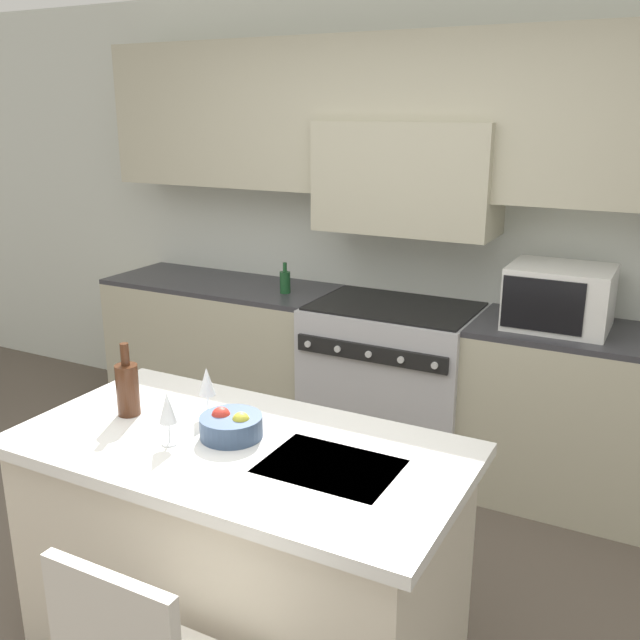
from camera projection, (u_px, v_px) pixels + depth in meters
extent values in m
cube|color=silver|center=(420.00, 226.00, 4.20)|extent=(10.00, 0.06, 2.70)
cube|color=#B2AD93|center=(412.00, 116.00, 3.86)|extent=(3.91, 0.34, 0.85)
cube|color=#B2AD93|center=(408.00, 178.00, 3.92)|extent=(1.00, 0.40, 0.60)
cube|color=#B2AD93|center=(223.00, 354.00, 4.71)|extent=(1.49, 0.62, 0.92)
cube|color=#333338|center=(221.00, 284.00, 4.58)|extent=(1.49, 0.62, 0.03)
cube|color=#B2AD93|center=(615.00, 427.00, 3.63)|extent=(1.49, 0.62, 0.92)
cube|color=#333338|center=(627.00, 339.00, 3.49)|extent=(1.49, 0.62, 0.03)
cube|color=#B7B7BC|center=(393.00, 385.00, 4.15)|extent=(0.94, 0.66, 0.94)
cube|color=black|center=(395.00, 306.00, 4.01)|extent=(0.90, 0.61, 0.01)
cube|color=black|center=(370.00, 353.00, 3.77)|extent=(0.86, 0.02, 0.09)
cylinder|color=silver|center=(308.00, 344.00, 3.93)|extent=(0.04, 0.02, 0.04)
cylinder|color=silver|center=(338.00, 349.00, 3.85)|extent=(0.04, 0.02, 0.04)
cylinder|color=silver|center=(369.00, 354.00, 3.76)|extent=(0.04, 0.02, 0.04)
cylinder|color=silver|center=(401.00, 359.00, 3.68)|extent=(0.04, 0.02, 0.04)
cylinder|color=silver|center=(435.00, 365.00, 3.60)|extent=(0.04, 0.02, 0.04)
cube|color=silver|center=(560.00, 297.00, 3.59)|extent=(0.50, 0.41, 0.32)
cube|color=black|center=(542.00, 305.00, 3.44)|extent=(0.39, 0.01, 0.26)
cube|color=beige|center=(242.00, 558.00, 2.63)|extent=(1.52, 0.78, 0.85)
cube|color=white|center=(238.00, 449.00, 2.50)|extent=(1.61, 0.84, 0.04)
cube|color=#2D2D30|center=(330.00, 468.00, 2.34)|extent=(0.44, 0.32, 0.01)
cylinder|color=#B2B2B7|center=(355.00, 443.00, 2.50)|extent=(0.02, 0.02, 0.00)
cylinder|color=#422314|center=(128.00, 390.00, 2.70)|extent=(0.09, 0.09, 0.20)
cylinder|color=#422314|center=(125.00, 354.00, 2.66)|extent=(0.03, 0.03, 0.09)
cylinder|color=white|center=(170.00, 443.00, 2.49)|extent=(0.06, 0.06, 0.01)
cylinder|color=white|center=(169.00, 432.00, 2.48)|extent=(0.01, 0.01, 0.08)
cone|color=white|center=(167.00, 408.00, 2.45)|extent=(0.06, 0.06, 0.11)
cylinder|color=white|center=(208.00, 414.00, 2.73)|extent=(0.06, 0.06, 0.01)
cylinder|color=white|center=(208.00, 404.00, 2.72)|extent=(0.01, 0.01, 0.08)
cone|color=white|center=(207.00, 381.00, 2.69)|extent=(0.06, 0.06, 0.11)
cylinder|color=#384C6B|center=(231.00, 427.00, 2.53)|extent=(0.22, 0.22, 0.08)
sphere|color=red|center=(221.00, 416.00, 2.54)|extent=(0.07, 0.07, 0.07)
sphere|color=gold|center=(241.00, 421.00, 2.51)|extent=(0.06, 0.06, 0.06)
cylinder|color=#194723|center=(285.00, 282.00, 4.29)|extent=(0.06, 0.06, 0.13)
cylinder|color=#194723|center=(285.00, 267.00, 4.26)|extent=(0.02, 0.02, 0.06)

